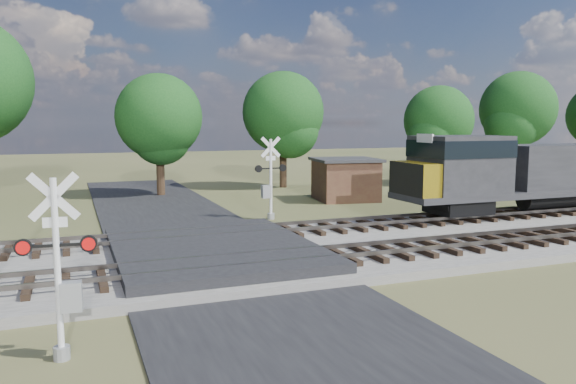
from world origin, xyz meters
name	(u,v)px	position (x,y,z in m)	size (l,w,h in m)	color
ground	(217,263)	(0.00, 0.00, 0.00)	(160.00, 160.00, 0.00)	#404625
ballast_bed	(441,236)	(10.00, 0.50, 0.15)	(140.00, 10.00, 0.30)	gray
road	(217,262)	(0.00, 0.00, 0.04)	(7.00, 60.00, 0.08)	black
crossing_panel	(213,252)	(0.00, 0.50, 0.32)	(7.00, 9.00, 0.62)	#262628
track_near	(320,257)	(3.12, -2.00, 0.41)	(140.00, 2.60, 0.33)	black
track_far	(271,231)	(3.12, 3.00, 0.41)	(140.00, 2.60, 0.33)	black
crossing_signal_near	(62,283)	(-4.99, -6.86, 1.66)	(1.61, 0.35, 4.00)	silver
crossing_signal_far	(269,185)	(4.83, 8.09, 1.79)	(1.74, 0.38, 4.30)	silver
equipment_shed	(345,179)	(11.90, 13.27, 1.38)	(4.53, 4.53, 2.72)	#46281E
treeline	(182,104)	(2.79, 20.58, 6.33)	(77.85, 11.61, 11.85)	black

